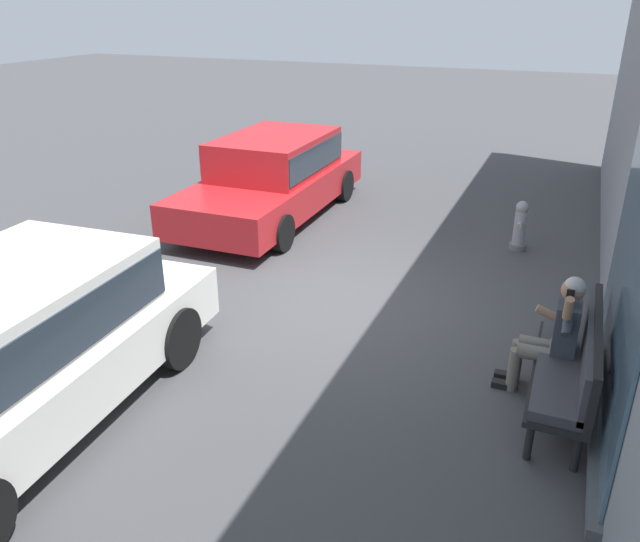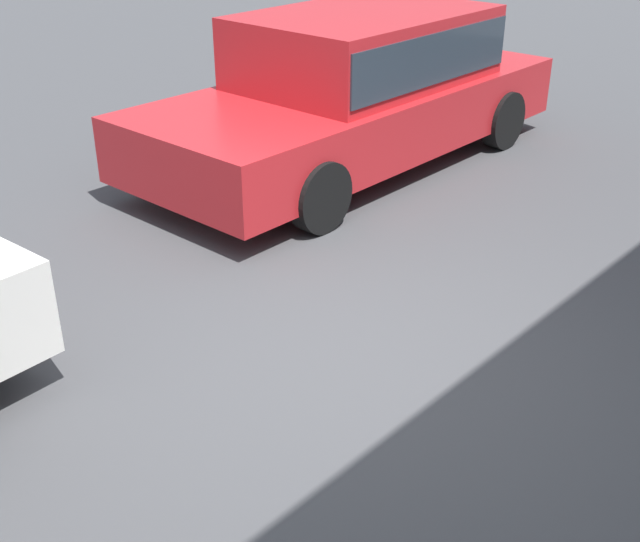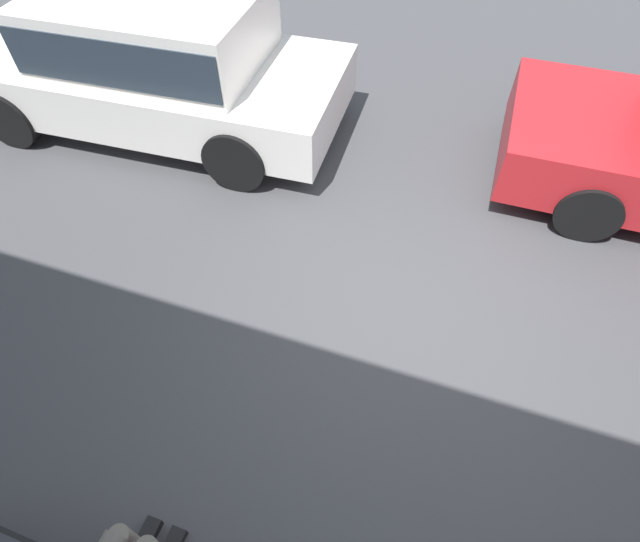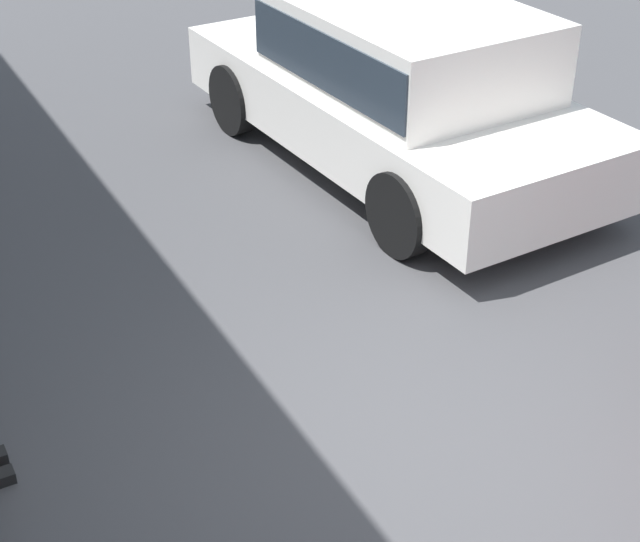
{
  "view_description": "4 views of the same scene",
  "coord_description": "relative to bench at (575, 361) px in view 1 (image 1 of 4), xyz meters",
  "views": [
    {
      "loc": [
        7.0,
        2.6,
        3.74
      ],
      "look_at": [
        1.39,
        0.27,
        1.05
      ],
      "focal_mm": 35.0,
      "sensor_mm": 36.0,
      "label": 1
    },
    {
      "loc": [
        3.17,
        2.6,
        2.75
      ],
      "look_at": [
        0.55,
        0.21,
        0.93
      ],
      "focal_mm": 45.0,
      "sensor_mm": 36.0,
      "label": 2
    },
    {
      "loc": [
        -0.05,
        2.6,
        3.57
      ],
      "look_at": [
        0.65,
        0.6,
        1.04
      ],
      "focal_mm": 28.0,
      "sensor_mm": 36.0,
      "label": 3
    },
    {
      "loc": [
        -3.34,
        2.6,
        3.84
      ],
      "look_at": [
        0.81,
        0.35,
        0.96
      ],
      "focal_mm": 55.0,
      "sensor_mm": 36.0,
      "label": 4
    }
  ],
  "objects": [
    {
      "name": "fire_hydrant",
      "position": [
        -4.2,
        -0.94,
        -0.16
      ],
      "size": [
        0.38,
        0.26,
        0.81
      ],
      "color": "slate",
      "rests_on": "ground_plane"
    },
    {
      "name": "ground_plane",
      "position": [
        -1.38,
        -2.9,
        -0.55
      ],
      "size": [
        60.0,
        60.0,
        0.0
      ],
      "primitive_type": "plane",
      "color": "#424244"
    },
    {
      "name": "parked_car_near",
      "position": [
        -4.23,
        -5.3,
        0.25
      ],
      "size": [
        4.69,
        1.98,
        1.47
      ],
      "color": "red",
      "rests_on": "ground_plane"
    },
    {
      "name": "bench",
      "position": [
        0.0,
        0.0,
        0.0
      ],
      "size": [
        1.94,
        0.55,
        0.98
      ],
      "color": "black",
      "rests_on": "ground_plane"
    },
    {
      "name": "parked_car_mid",
      "position": [
        2.12,
        -4.79,
        0.27
      ],
      "size": [
        4.56,
        2.16,
        1.51
      ],
      "color": "white",
      "rests_on": "ground_plane"
    },
    {
      "name": "person_on_phone",
      "position": [
        -0.23,
        -0.22,
        0.13
      ],
      "size": [
        0.73,
        0.74,
        1.31
      ],
      "color": "#6B665B",
      "rests_on": "ground_plane"
    }
  ]
}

